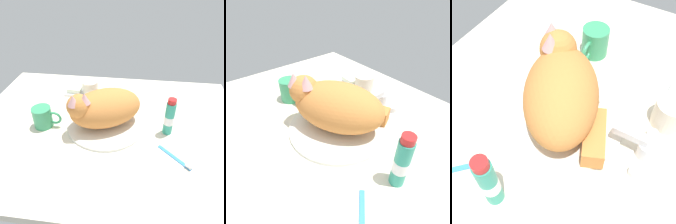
% 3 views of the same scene
% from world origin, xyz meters
% --- Properties ---
extents(ground_plane, '(1.10, 0.83, 0.03)m').
position_xyz_m(ground_plane, '(0.00, 0.00, -0.01)').
color(ground_plane, silver).
extents(sink_basin, '(0.31, 0.31, 0.01)m').
position_xyz_m(sink_basin, '(0.00, 0.00, 0.01)').
color(sink_basin, silver).
rests_on(sink_basin, ground_plane).
extents(faucet, '(0.13, 0.10, 0.06)m').
position_xyz_m(faucet, '(0.00, 0.20, 0.03)').
color(faucet, silver).
rests_on(faucet, ground_plane).
extents(cat, '(0.32, 0.29, 0.17)m').
position_xyz_m(cat, '(-0.01, -0.00, 0.09)').
color(cat, '#D17F3D').
rests_on(cat, sink_basin).
extents(coffee_mug, '(0.11, 0.07, 0.08)m').
position_xyz_m(coffee_mug, '(-0.24, -0.03, 0.04)').
color(coffee_mug, '#389966').
rests_on(coffee_mug, ground_plane).
extents(rinse_cup, '(0.08, 0.08, 0.07)m').
position_xyz_m(rinse_cup, '(-0.11, 0.22, 0.04)').
color(rinse_cup, silver).
rests_on(rinse_cup, ground_plane).
extents(soap_dish, '(0.09, 0.06, 0.01)m').
position_xyz_m(soap_dish, '(-0.19, 0.22, 0.01)').
color(soap_dish, white).
rests_on(soap_dish, ground_plane).
extents(toothpaste_bottle, '(0.04, 0.04, 0.15)m').
position_xyz_m(toothpaste_bottle, '(0.24, -0.01, 0.07)').
color(toothpaste_bottle, teal).
rests_on(toothpaste_bottle, ground_plane).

